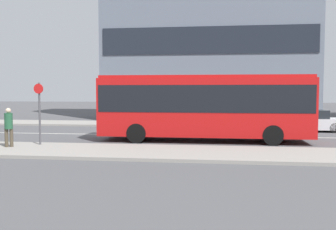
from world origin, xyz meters
name	(u,v)px	position (x,y,z in m)	size (l,w,h in m)	color
ground_plane	(124,135)	(0.00, 0.00, 0.00)	(120.00, 120.00, 0.00)	#4F4F51
sidewalk_near	(86,151)	(0.00, -6.25, 0.07)	(44.00, 3.50, 0.13)	gray
sidewalk_far	(144,124)	(0.00, 6.25, 0.07)	(44.00, 3.50, 0.13)	gray
lane_centerline	(124,135)	(0.00, 0.00, 0.00)	(41.80, 0.16, 0.01)	silver
city_bus	(204,104)	(4.71, -2.08, 1.91)	(10.51, 2.62, 3.31)	red
parked_car_0	(309,121)	(11.14, 3.25, 0.64)	(4.05, 1.70, 1.36)	silver
pedestrian_near_stop	(9,125)	(-3.55, -6.04, 1.09)	(0.34, 0.34, 1.69)	#4C4233
bus_stop_sign	(39,109)	(-2.54, -5.21, 1.75)	(0.44, 0.12, 2.79)	#4C4C51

